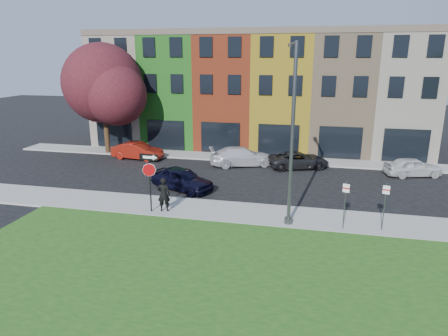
% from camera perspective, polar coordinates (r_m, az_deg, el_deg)
% --- Properties ---
extents(ground, '(120.00, 120.00, 0.00)m').
position_cam_1_polar(ground, '(19.05, 3.30, -10.13)').
color(ground, black).
rests_on(ground, ground).
extents(sidewalk_near, '(40.00, 3.00, 0.12)m').
position_cam_1_polar(sidewalk_near, '(21.59, 9.89, -6.96)').
color(sidewalk_near, gray).
rests_on(sidewalk_near, ground).
extents(sidewalk_far, '(40.00, 2.40, 0.12)m').
position_cam_1_polar(sidewalk_far, '(33.47, 2.38, 1.47)').
color(sidewalk_far, gray).
rests_on(sidewalk_far, ground).
extents(rowhouse_block, '(30.00, 10.12, 10.00)m').
position_cam_1_polar(rowhouse_block, '(38.62, 4.86, 10.76)').
color(rowhouse_block, beige).
rests_on(rowhouse_block, ground).
extents(stop_sign, '(1.05, 0.13, 3.22)m').
position_cam_1_polar(stop_sign, '(21.52, -10.64, -0.45)').
color(stop_sign, black).
rests_on(stop_sign, sidewalk_near).
extents(man, '(0.87, 0.73, 1.90)m').
position_cam_1_polar(man, '(21.88, -8.61, -3.76)').
color(man, black).
rests_on(man, sidewalk_near).
extents(sedan_near, '(4.89, 5.58, 1.47)m').
position_cam_1_polar(sedan_near, '(25.61, -6.03, -1.55)').
color(sedan_near, black).
rests_on(sedan_near, ground).
extents(parked_car_red, '(2.36, 4.58, 1.41)m').
position_cam_1_polar(parked_car_red, '(33.87, -12.24, 2.41)').
color(parked_car_red, maroon).
rests_on(parked_car_red, ground).
extents(parked_car_silver, '(5.37, 6.38, 1.46)m').
position_cam_1_polar(parked_car_silver, '(31.19, 2.60, 1.67)').
color(parked_car_silver, silver).
rests_on(parked_car_silver, ground).
extents(parked_car_dark, '(5.01, 5.91, 1.27)m').
position_cam_1_polar(parked_car_dark, '(30.99, 10.59, 1.14)').
color(parked_car_dark, black).
rests_on(parked_car_dark, ground).
extents(parked_car_white, '(3.70, 4.80, 1.35)m').
position_cam_1_polar(parked_car_white, '(31.42, 25.38, 0.13)').
color(parked_car_white, silver).
rests_on(parked_car_white, ground).
extents(street_lamp, '(0.73, 2.56, 8.85)m').
position_cam_1_polar(street_lamp, '(19.53, 9.66, 4.52)').
color(street_lamp, '#484A4D').
rests_on(street_lamp, sidewalk_near).
extents(parking_sign_a, '(0.31, 0.13, 2.44)m').
position_cam_1_polar(parking_sign_a, '(20.13, 16.92, -4.36)').
color(parking_sign_a, '#484A4D').
rests_on(parking_sign_a, sidewalk_near).
extents(parking_sign_b, '(0.31, 0.12, 2.40)m').
position_cam_1_polar(parking_sign_b, '(20.60, 22.00, -4.44)').
color(parking_sign_b, '#484A4D').
rests_on(parking_sign_b, sidewalk_near).
extents(tree_purple, '(7.99, 6.99, 9.28)m').
position_cam_1_polar(tree_purple, '(35.71, -16.68, 11.25)').
color(tree_purple, black).
rests_on(tree_purple, sidewalk_far).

